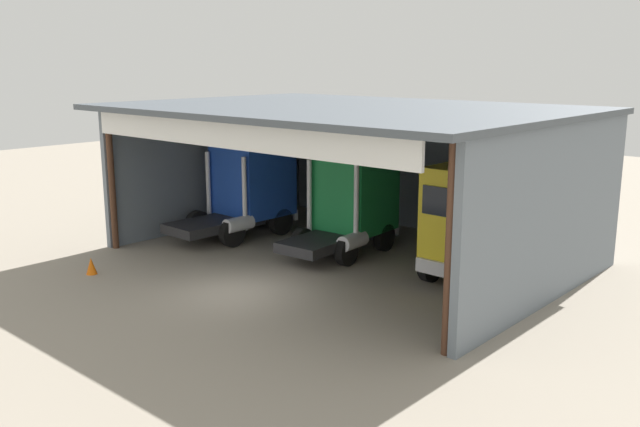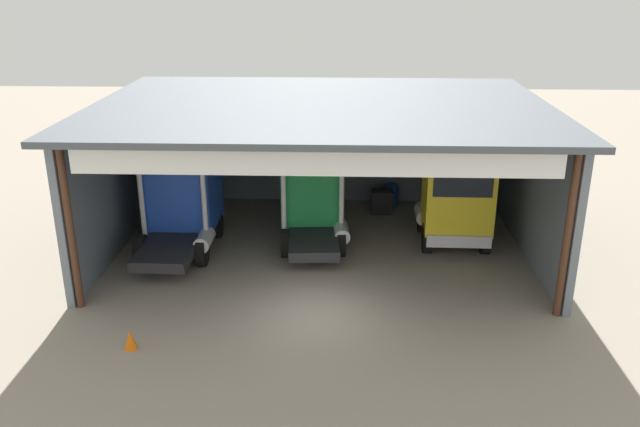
# 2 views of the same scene
# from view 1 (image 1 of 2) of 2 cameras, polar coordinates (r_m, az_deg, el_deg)

# --- Properties ---
(ground_plane) EXTENTS (80.00, 80.00, 0.00)m
(ground_plane) POSITION_cam_1_polar(r_m,az_deg,el_deg) (21.54, -6.59, -6.36)
(ground_plane) COLOR gray
(ground_plane) RESTS_ON ground
(workshop_shed) EXTENTS (15.61, 11.48, 5.44)m
(workshop_shed) POSITION_cam_1_polar(r_m,az_deg,el_deg) (25.05, 3.77, 5.36)
(workshop_shed) COLOR slate
(workshop_shed) RESTS_ON ground
(truck_blue_left_bay) EXTENTS (2.64, 5.39, 3.79)m
(truck_blue_left_bay) POSITION_cam_1_polar(r_m,az_deg,el_deg) (28.00, -5.98, 2.27)
(truck_blue_left_bay) COLOR #1E47B7
(truck_blue_left_bay) RESTS_ON ground
(truck_green_center_left_bay) EXTENTS (2.72, 5.16, 3.60)m
(truck_green_center_left_bay) POSITION_cam_1_polar(r_m,az_deg,el_deg) (25.35, 2.60, 1.03)
(truck_green_center_left_bay) COLOR #197F3D
(truck_green_center_left_bay) RESTS_ON ground
(truck_yellow_center_bay) EXTENTS (2.58, 4.24, 3.77)m
(truck_yellow_center_bay) POSITION_cam_1_polar(r_m,az_deg,el_deg) (22.03, 12.46, -0.88)
(truck_yellow_center_bay) COLOR yellow
(truck_yellow_center_bay) RESTS_ON ground
(oil_drum) EXTENTS (0.58, 0.58, 0.92)m
(oil_drum) POSITION_cam_1_polar(r_m,az_deg,el_deg) (27.20, 13.43, -1.61)
(oil_drum) COLOR #194CB2
(oil_drum) RESTS_ON ground
(tool_cart) EXTENTS (0.90, 0.60, 1.00)m
(tool_cart) POSITION_cam_1_polar(r_m,az_deg,el_deg) (26.47, 11.40, -1.81)
(tool_cart) COLOR black
(tool_cart) RESTS_ON ground
(traffic_cone) EXTENTS (0.36, 0.36, 0.56)m
(traffic_cone) POSITION_cam_1_polar(r_m,az_deg,el_deg) (24.14, -18.44, -4.15)
(traffic_cone) COLOR orange
(traffic_cone) RESTS_ON ground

